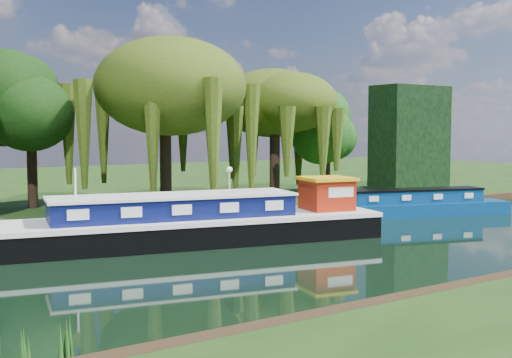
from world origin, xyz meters
TOP-DOWN VIEW (x-y plane):
  - ground at (0.00, 0.00)m, footprint 120.00×120.00m
  - far_bank at (0.00, 34.00)m, footprint 120.00×52.00m
  - dutch_barge at (-4.76, 4.63)m, footprint 17.74×7.41m
  - narrowboat at (10.37, 5.47)m, footprint 11.94×5.43m
  - white_cruiser at (11.30, 5.85)m, footprint 2.58×2.37m
  - willow_left at (-1.63, 14.35)m, footprint 8.03×8.03m
  - willow_right at (6.74, 14.79)m, footprint 6.54×6.54m
  - tree_far_mid at (-8.43, 18.39)m, footprint 5.16×5.16m
  - tree_far_right at (11.56, 15.01)m, footprint 3.98×3.98m
  - conifer_hedge at (19.00, 14.00)m, footprint 6.00×3.00m
  - lamppost at (0.50, 10.50)m, footprint 0.36×0.36m
  - mooring_posts at (-0.50, 8.40)m, footprint 19.16×0.16m

SIDE VIEW (x-z plane):
  - ground at x=0.00m, z-range 0.00..0.00m
  - white_cruiser at x=11.30m, z-range -0.58..0.58m
  - far_bank at x=0.00m, z-range 0.00..0.45m
  - narrowboat at x=10.37m, z-range -0.25..1.49m
  - dutch_barge at x=-4.76m, z-range -0.92..2.73m
  - mooring_posts at x=-0.50m, z-range 0.45..1.45m
  - lamppost at x=0.50m, z-range 1.14..3.70m
  - conifer_hedge at x=19.00m, z-range 0.45..8.45m
  - tree_far_right at x=11.56m, z-range 1.69..8.20m
  - willow_right at x=6.74m, z-range 2.28..10.24m
  - tree_far_mid at x=-8.43m, z-range 2.05..10.50m
  - willow_left at x=-1.63m, z-range 2.63..12.25m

